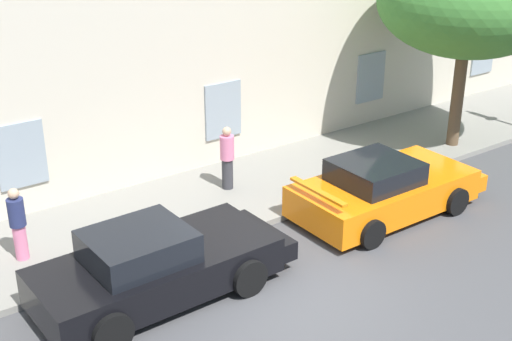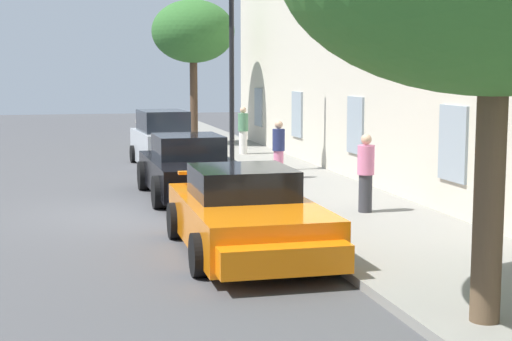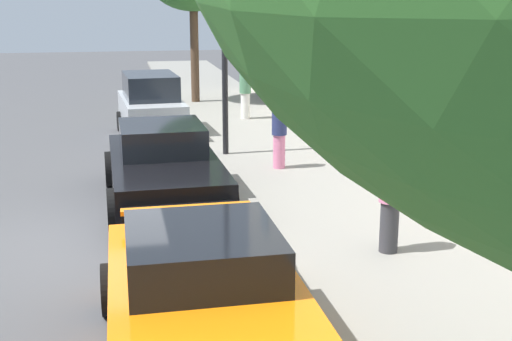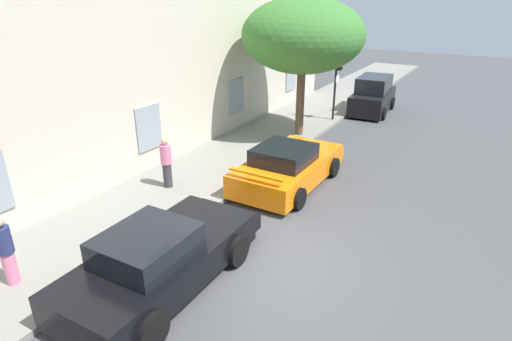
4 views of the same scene
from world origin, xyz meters
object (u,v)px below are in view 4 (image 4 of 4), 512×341
(pedestrian_strolling, at_px, (166,162))
(pedestrian_admiring, at_px, (6,250))
(traffic_light, at_px, (338,75))
(tree_near_kerb, at_px, (303,36))
(sportscar_yellow_flank, at_px, (290,165))
(sportscar_red_lead, at_px, (166,256))
(hatchback_distant, at_px, (373,96))

(pedestrian_strolling, bearing_deg, pedestrian_admiring, -175.66)
(traffic_light, bearing_deg, tree_near_kerb, 169.48)
(traffic_light, distance_m, pedestrian_admiring, 15.18)
(tree_near_kerb, height_order, pedestrian_strolling, tree_near_kerb)
(traffic_light, relative_size, pedestrian_admiring, 1.99)
(traffic_light, bearing_deg, sportscar_yellow_flank, -170.31)
(sportscar_red_lead, height_order, pedestrian_strolling, pedestrian_strolling)
(hatchback_distant, xyz_separation_m, pedestrian_strolling, (-12.50, 2.79, 0.12))
(sportscar_red_lead, xyz_separation_m, traffic_light, (13.23, 1.26, 1.62))
(sportscar_yellow_flank, bearing_deg, pedestrian_strolling, 129.35)
(sportscar_yellow_flank, distance_m, tree_near_kerb, 5.98)
(sportscar_red_lead, height_order, hatchback_distant, hatchback_distant)
(pedestrian_strolling, bearing_deg, tree_near_kerb, -10.34)
(sportscar_red_lead, relative_size, tree_near_kerb, 0.90)
(sportscar_yellow_flank, distance_m, traffic_light, 7.57)
(hatchback_distant, distance_m, traffic_light, 3.24)
(sportscar_red_lead, bearing_deg, traffic_light, 5.42)
(hatchback_distant, bearing_deg, traffic_light, 160.02)
(sportscar_red_lead, bearing_deg, sportscar_yellow_flank, 0.13)
(sportscar_yellow_flank, relative_size, tree_near_kerb, 0.86)
(sportscar_yellow_flank, distance_m, pedestrian_admiring, 8.22)
(tree_near_kerb, relative_size, pedestrian_strolling, 3.45)
(hatchback_distant, xyz_separation_m, traffic_light, (-2.73, 0.99, 1.43))
(hatchback_distant, bearing_deg, pedestrian_strolling, 167.44)
(sportscar_yellow_flank, relative_size, hatchback_distant, 1.22)
(hatchback_distant, relative_size, pedestrian_strolling, 2.45)
(sportscar_red_lead, distance_m, tree_near_kerb, 11.12)
(pedestrian_admiring, bearing_deg, sportscar_yellow_flank, -18.70)
(sportscar_red_lead, bearing_deg, pedestrian_admiring, 124.60)
(sportscar_yellow_flank, bearing_deg, traffic_light, 9.69)
(sportscar_yellow_flank, height_order, pedestrian_strolling, pedestrian_strolling)
(tree_near_kerb, height_order, pedestrian_admiring, tree_near_kerb)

